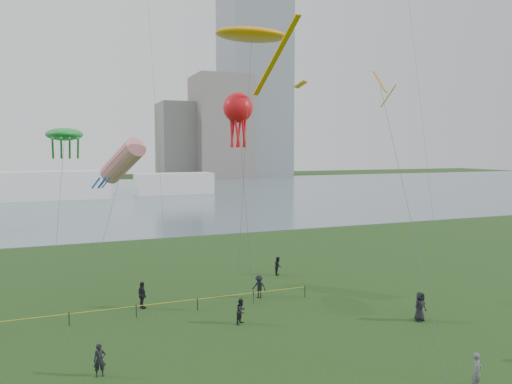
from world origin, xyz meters
name	(u,v)px	position (x,y,z in m)	size (l,w,h in m)	color
ground_plane	(337,384)	(0.00, 0.00, 0.00)	(400.00, 400.00, 0.00)	black
lake	(112,195)	(0.00, 100.00, 0.02)	(400.00, 120.00, 0.08)	slate
tower	(254,23)	(62.00, 168.00, 60.00)	(24.00, 24.00, 120.00)	slate
building_mid	(220,127)	(46.00, 162.00, 19.00)	(20.00, 20.00, 38.00)	slate
building_low	(180,140)	(32.00, 168.00, 14.00)	(16.00, 18.00, 28.00)	slate
pavilion_left	(56,185)	(-12.00, 95.00, 3.00)	(22.00, 8.00, 6.00)	white
pavilion_right	(174,184)	(14.00, 98.00, 2.50)	(18.00, 7.00, 5.00)	silver
fence	(31,321)	(-13.29, 12.55, 0.55)	(24.07, 0.07, 1.05)	black
kite_flyer	(477,371)	(5.50, -2.75, 0.85)	(0.62, 0.41, 1.69)	#585B5F
spectator_a	(241,311)	(-1.34, 9.07, 0.78)	(0.76, 0.59, 1.56)	black
spectator_b	(259,287)	(1.66, 13.57, 0.82)	(1.06, 0.61, 1.65)	black
spectator_c	(142,295)	(-6.53, 14.26, 0.92)	(1.07, 0.45, 1.83)	black
spectator_d	(420,306)	(9.19, 5.43, 0.91)	(0.89, 0.58, 1.83)	black
spectator_f	(100,360)	(-9.98, 4.84, 0.78)	(0.57, 0.37, 1.56)	black
spectator_g	(278,266)	(5.63, 19.06, 0.78)	(0.76, 0.59, 1.56)	black
kite_stingray	(252,35)	(1.96, 15.67, 18.94)	(5.75, 10.20, 19.43)	#3F3F42
kite_windsock	(122,161)	(-6.79, 21.25, 9.74)	(4.91, 6.66, 11.61)	#3F3F42
kite_creature	(64,135)	(-11.01, 20.01, 11.73)	(2.63, 6.93, 12.22)	#3F3F42
kite_octopus	(238,109)	(0.85, 15.72, 13.62)	(2.19, 4.93, 14.80)	#3F3F42
kite_delta	(383,92)	(8.49, 8.75, 14.41)	(4.84, 12.13, 15.80)	#3F3F42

